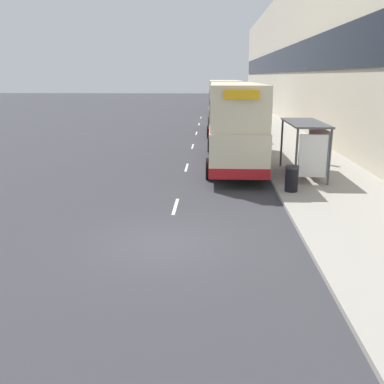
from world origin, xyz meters
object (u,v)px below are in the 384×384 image
(double_decker_bus_near, at_px, (234,122))
(car_2, at_px, (217,106))
(double_decker_bus_ahead, at_px, (225,105))
(litter_bin, at_px, (292,179))
(car_3, at_px, (220,110))
(car_1, at_px, (219,98))
(pedestrian_1, at_px, (305,150))
(car_0, at_px, (222,103))
(pedestrian_at_shelter, at_px, (322,149))
(bus_shelter, at_px, (309,139))

(double_decker_bus_near, relative_size, car_2, 2.59)
(double_decker_bus_ahead, relative_size, car_2, 2.45)
(litter_bin, bearing_deg, car_3, 94.12)
(double_decker_bus_ahead, bearing_deg, car_3, 90.76)
(car_2, relative_size, litter_bin, 4.19)
(car_1, bearing_deg, pedestrian_1, -86.30)
(double_decker_bus_near, distance_m, double_decker_bus_ahead, 13.37)
(double_decker_bus_ahead, xyz_separation_m, pedestrian_1, (3.75, -14.38, -1.31))
(car_1, xyz_separation_m, car_2, (-0.56, -21.91, 0.01))
(pedestrian_1, bearing_deg, double_decker_bus_near, 164.51)
(car_0, height_order, car_1, car_1)
(pedestrian_at_shelter, xyz_separation_m, pedestrian_1, (-1.07, -0.65, 0.01))
(car_0, xyz_separation_m, litter_bin, (1.78, -47.05, -0.16))
(double_decker_bus_near, xyz_separation_m, car_0, (0.30, 40.95, -1.46))
(pedestrian_at_shelter, bearing_deg, car_2, 98.87)
(car_1, bearing_deg, double_decker_bus_near, -89.98)
(car_0, bearing_deg, pedestrian_at_shelter, -83.94)
(bus_shelter, distance_m, pedestrian_at_shelter, 3.41)
(car_3, xyz_separation_m, pedestrian_1, (3.92, -27.91, 0.14))
(bus_shelter, distance_m, litter_bin, 3.26)
(car_0, xyz_separation_m, car_1, (-0.32, 14.31, 0.02))
(car_3, height_order, litter_bin, car_3)
(litter_bin, bearing_deg, car_0, 92.16)
(car_3, bearing_deg, double_decker_bus_ahead, -89.24)
(double_decker_bus_near, relative_size, car_3, 2.49)
(double_decker_bus_near, relative_size, car_1, 2.60)
(car_2, height_order, car_3, car_2)
(car_1, bearing_deg, bus_shelter, -86.76)
(bus_shelter, relative_size, pedestrian_at_shelter, 2.62)
(double_decker_bus_ahead, bearing_deg, double_decker_bus_near, -89.46)
(car_3, bearing_deg, car_1, 89.43)
(double_decker_bus_ahead, relative_size, litter_bin, 10.26)
(car_1, xyz_separation_m, litter_bin, (2.10, -61.35, -0.18))
(bus_shelter, distance_m, car_3, 30.47)
(double_decker_bus_near, height_order, pedestrian_at_shelter, double_decker_bus_near)
(bus_shelter, height_order, pedestrian_1, bus_shelter)
(pedestrian_at_shelter, distance_m, litter_bin, 6.31)
(double_decker_bus_near, bearing_deg, pedestrian_1, -15.49)
(pedestrian_at_shelter, bearing_deg, car_3, 100.37)
(car_1, bearing_deg, car_3, -90.57)
(car_1, relative_size, litter_bin, 4.16)
(bus_shelter, height_order, pedestrian_at_shelter, bus_shelter)
(pedestrian_1, bearing_deg, car_1, 93.70)
(car_0, xyz_separation_m, car_2, (-0.87, -7.60, 0.03))
(double_decker_bus_near, xyz_separation_m, pedestrian_1, (3.62, -1.00, -1.31))
(car_2, distance_m, litter_bin, 39.54)
(double_decker_bus_near, bearing_deg, car_2, 90.99)
(double_decker_bus_near, height_order, pedestrian_1, double_decker_bus_near)
(car_0, xyz_separation_m, pedestrian_1, (3.32, -41.96, 0.14))
(pedestrian_at_shelter, bearing_deg, pedestrian_1, -148.68)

